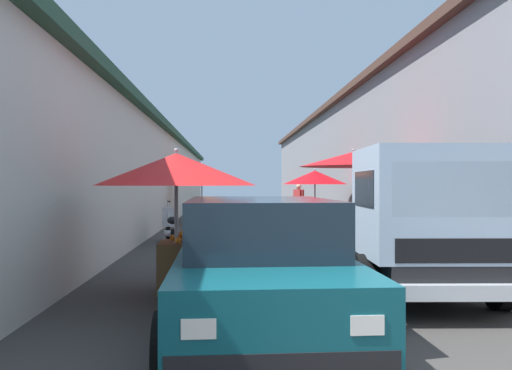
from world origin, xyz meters
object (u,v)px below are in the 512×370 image
Objects in this scene: fruit_stall_near_left at (201,178)px; vendor_by_crates at (299,201)px; fruit_stall_far_right at (315,183)px; fruit_stall_mid_lane at (354,173)px; hatchback_car at (260,265)px; fruit_stall_far_left at (177,181)px; parked_scooter at (171,226)px; plastic_stool at (324,229)px; delivery_truck at (415,225)px.

fruit_stall_near_left is 1.52× the size of vendor_by_crates.
vendor_by_crates is at bearing 13.77° from fruit_stall_far_right.
fruit_stall_mid_lane reaches higher than hatchback_car.
fruit_stall_far_right is 0.96× the size of fruit_stall_near_left.
fruit_stall_far_left reaches higher than parked_scooter.
fruit_stall_near_left is at bearing 76.55° from vendor_by_crates.
fruit_stall_mid_lane is 1.60× the size of vendor_by_crates.
parked_scooter is at bearing 93.83° from plastic_stool.
parked_scooter is at bearing 31.16° from delivery_truck.
plastic_stool is (2.37, 0.27, -1.55)m from fruit_stall_mid_lane.
vendor_by_crates is 5.59m from plastic_stool.
parked_scooter is (-6.77, 0.48, -1.42)m from fruit_stall_near_left.
delivery_truck is at bearing -148.84° from parked_scooter.
fruit_stall_near_left is 0.62× the size of hatchback_car.
fruit_stall_mid_lane is at bearing -178.47° from vendor_by_crates.
fruit_stall_far_right is 1.77m from vendor_by_crates.
fruit_stall_far_left reaches higher than delivery_truck.
hatchback_car is 9.18m from plastic_stool.
fruit_stall_mid_lane is 7.09m from hatchback_car.
fruit_stall_far_right is at bearing -2.57° from delivery_truck.
delivery_truck is at bearing 179.47° from plastic_stool.
fruit_stall_near_left is 6.93m from parked_scooter.
fruit_stall_mid_lane reaches higher than fruit_stall_far_right.
vendor_by_crates is at bearing -15.91° from fruit_stall_far_left.
fruit_stall_mid_lane is at bearing -155.32° from fruit_stall_near_left.
parked_scooter is (-4.28, 4.72, -1.21)m from fruit_stall_far_right.
delivery_truck is 8.17m from parked_scooter.
fruit_stall_near_left is at bearing 24.68° from fruit_stall_mid_lane.
plastic_stool is (-5.56, 0.05, -0.60)m from vendor_by_crates.
fruit_stall_mid_lane is 5.20m from parked_scooter.
fruit_stall_far_right is 13.18m from hatchback_car.
parked_scooter is (-5.85, 4.34, -0.48)m from vendor_by_crates.
fruit_stall_mid_lane is at bearing -3.90° from delivery_truck.
fruit_stall_mid_lane is 0.52× the size of delivery_truck.
fruit_stall_near_left is (2.49, 4.24, 0.21)m from fruit_stall_far_right.
delivery_truck is at bearing -98.09° from fruit_stall_far_left.
fruit_stall_near_left is at bearing -4.07° from parked_scooter.
hatchback_car reaches higher than plastic_stool.
fruit_stall_mid_lane reaches higher than parked_scooter.
fruit_stall_near_left reaches higher than hatchback_car.
fruit_stall_near_left is 14.27m from delivery_truck.
plastic_stool is (-6.48, -3.80, -1.54)m from fruit_stall_near_left.
fruit_stall_near_left is 1.46× the size of parked_scooter.
vendor_by_crates is at bearing -0.54° from delivery_truck.
vendor_by_crates is (12.82, -0.12, -0.11)m from delivery_truck.
fruit_stall_near_left is at bearing 15.20° from delivery_truck.
fruit_stall_far_right is at bearing -19.91° from fruit_stall_far_left.
plastic_stool is at bearing 6.41° from fruit_stall_mid_lane.
vendor_by_crates is 7.30m from parked_scooter.
fruit_stall_far_left reaches higher than plastic_stool.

